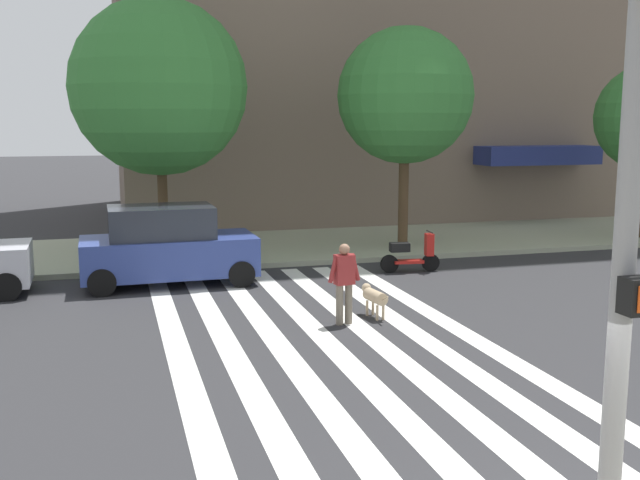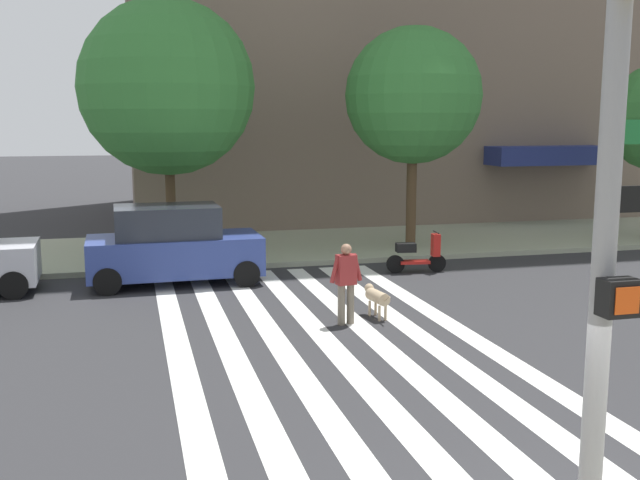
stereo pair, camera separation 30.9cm
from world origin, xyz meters
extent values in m
plane|color=#2B2B2D|center=(0.00, 7.27, 0.00)|extent=(160.00, 160.00, 0.00)
cube|color=#999E84|center=(0.00, 17.54, 0.07)|extent=(80.00, 6.00, 0.15)
cube|color=silver|center=(-3.39, 7.27, 0.00)|extent=(0.45, 13.94, 0.01)
cube|color=silver|center=(-2.49, 7.27, 0.00)|extent=(0.45, 13.94, 0.01)
cube|color=silver|center=(-1.59, 7.27, 0.00)|extent=(0.45, 13.94, 0.01)
cube|color=silver|center=(-0.69, 7.27, 0.00)|extent=(0.45, 13.94, 0.01)
cube|color=silver|center=(0.21, 7.27, 0.00)|extent=(0.45, 13.94, 0.01)
cube|color=silver|center=(1.11, 7.27, 0.00)|extent=(0.45, 13.94, 0.01)
cube|color=silver|center=(2.01, 7.27, 0.00)|extent=(0.45, 13.94, 0.01)
cube|color=navy|center=(11.41, 19.94, 2.75)|extent=(4.77, 1.60, 0.70)
cylinder|color=gray|center=(-0.67, -0.46, 3.05)|extent=(0.18, 0.18, 5.80)
cube|color=black|center=(-0.67, -0.66, 2.75)|extent=(0.28, 0.18, 0.28)
cube|color=#E54C14|center=(-0.67, -0.76, 2.75)|extent=(0.20, 0.01, 0.20)
cube|color=black|center=(-0.39, -0.46, 3.45)|extent=(0.56, 0.03, 0.20)
cylinder|color=black|center=(-6.82, 14.15, 0.33)|extent=(0.67, 0.24, 0.66)
cylinder|color=black|center=(-6.78, 12.48, 0.33)|extent=(0.67, 0.24, 0.66)
cube|color=navy|center=(-3.08, 13.27, 0.72)|extent=(4.28, 2.04, 0.94)
cube|color=#232833|center=(-3.25, 13.27, 1.58)|extent=(2.56, 1.77, 0.77)
cylinder|color=black|center=(-1.46, 14.20, 0.33)|extent=(0.66, 0.23, 0.66)
cylinder|color=black|center=(-1.42, 12.40, 0.33)|extent=(0.66, 0.23, 0.66)
cylinder|color=black|center=(-4.74, 14.14, 0.33)|extent=(0.66, 0.23, 0.66)
cylinder|color=black|center=(-4.71, 12.34, 0.33)|extent=(0.66, 0.23, 0.66)
cylinder|color=black|center=(3.86, 12.90, 0.24)|extent=(0.49, 0.16, 0.48)
cylinder|color=black|center=(2.71, 13.04, 0.24)|extent=(0.49, 0.20, 0.48)
cube|color=red|center=(3.24, 12.98, 0.29)|extent=(0.83, 0.41, 0.08)
cube|color=black|center=(2.99, 13.01, 0.69)|extent=(0.55, 0.36, 0.24)
cube|color=red|center=(3.81, 12.91, 0.74)|extent=(0.23, 0.30, 0.60)
cylinder|color=black|center=(3.81, 12.91, 1.09)|extent=(0.10, 0.50, 0.04)
cylinder|color=#4C3823|center=(-2.96, 16.68, 1.88)|extent=(0.28, 0.28, 3.46)
sphere|color=#337533|center=(-2.96, 16.68, 5.00)|extent=(5.04, 5.04, 5.04)
cylinder|color=#4C3823|center=(4.31, 16.02, 1.91)|extent=(0.31, 0.31, 3.52)
sphere|color=#337533|center=(4.31, 16.02, 4.81)|extent=(4.14, 4.14, 4.14)
cylinder|color=#6B6051|center=(-0.12, 8.51, 0.41)|extent=(0.17, 0.17, 0.82)
cylinder|color=#6B6051|center=(0.08, 8.54, 0.41)|extent=(0.17, 0.17, 0.82)
cube|color=maroon|center=(-0.02, 8.53, 1.12)|extent=(0.41, 0.29, 0.60)
cylinder|color=maroon|center=(-0.25, 8.49, 1.15)|extent=(0.23, 0.12, 0.57)
cylinder|color=maroon|center=(0.22, 8.56, 1.15)|extent=(0.23, 0.12, 0.57)
sphere|color=#936B51|center=(-0.02, 8.53, 1.53)|extent=(0.25, 0.25, 0.22)
cylinder|color=tan|center=(0.75, 8.82, 0.45)|extent=(0.35, 0.66, 0.26)
sphere|color=tan|center=(0.70, 9.21, 0.55)|extent=(0.23, 0.23, 0.20)
cylinder|color=tan|center=(0.81, 8.40, 0.50)|extent=(0.07, 0.24, 0.16)
cylinder|color=tan|center=(0.65, 9.03, 0.16)|extent=(0.06, 0.06, 0.32)
cylinder|color=tan|center=(0.79, 9.05, 0.16)|extent=(0.06, 0.06, 0.32)
cylinder|color=tan|center=(0.71, 8.59, 0.16)|extent=(0.06, 0.06, 0.32)
cylinder|color=tan|center=(0.85, 8.61, 0.16)|extent=(0.06, 0.06, 0.32)
camera|label=1|loc=(-4.42, -5.11, 4.03)|focal=41.28mm
camera|label=2|loc=(-4.12, -5.19, 4.03)|focal=41.28mm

